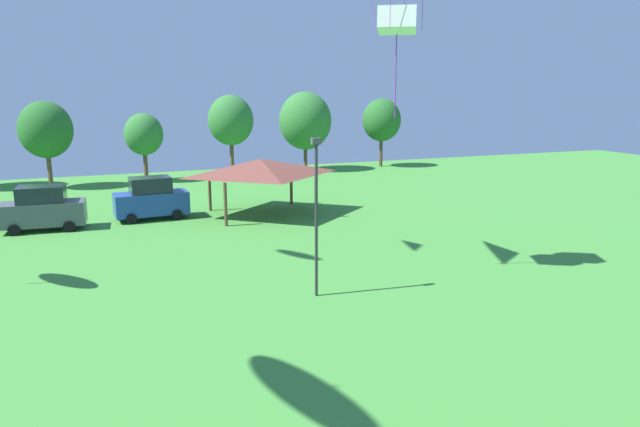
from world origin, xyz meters
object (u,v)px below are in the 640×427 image
object	(u,v)px
treeline_tree_4	(231,120)
treeline_tree_5	(305,121)
park_pavilion	(261,167)
treeline_tree_3	(144,134)
light_post_0	(316,209)
treeline_tree_6	(382,120)
parked_car_second_from_left	(43,209)
parked_car_third_from_left	(151,199)
treeline_tree_2	(46,130)

from	to	relation	value
treeline_tree_4	treeline_tree_5	world-z (taller)	treeline_tree_5
park_pavilion	treeline_tree_3	xyz separation A→B (m)	(-5.64, 16.86, 1.03)
light_post_0	treeline_tree_6	world-z (taller)	treeline_tree_6
treeline_tree_4	treeline_tree_5	distance (m)	8.17
parked_car_second_from_left	treeline_tree_4	xyz separation A→B (m)	(14.74, 16.06, 3.93)
parked_car_third_from_left	park_pavilion	bearing A→B (deg)	-13.74
parked_car_second_from_left	park_pavilion	world-z (taller)	park_pavilion
park_pavilion	treeline_tree_5	xyz separation A→B (m)	(9.90, 18.51, 1.81)
treeline_tree_4	treeline_tree_3	bearing A→B (deg)	177.57
park_pavilion	treeline_tree_2	distance (m)	21.01
treeline_tree_2	treeline_tree_5	world-z (taller)	treeline_tree_5
parked_car_second_from_left	treeline_tree_6	bearing A→B (deg)	33.68
parked_car_third_from_left	treeline_tree_2	xyz separation A→B (m)	(-6.52, 15.05, 3.46)
parked_car_third_from_left	treeline_tree_6	distance (m)	30.50
treeline_tree_3	treeline_tree_6	distance (m)	23.96
treeline_tree_3	treeline_tree_4	bearing A→B (deg)	-2.43
parked_car_third_from_left	treeline_tree_6	world-z (taller)	treeline_tree_6
parked_car_second_from_left	park_pavilion	xyz separation A→B (m)	(12.76, -0.48, 1.83)
treeline_tree_3	park_pavilion	bearing A→B (deg)	-71.51
park_pavilion	treeline_tree_3	world-z (taller)	treeline_tree_3
parked_car_second_from_left	treeline_tree_3	size ratio (longest dim) A/B	0.78
park_pavilion	treeline_tree_3	distance (m)	17.81
park_pavilion	treeline_tree_6	size ratio (longest dim) A/B	1.05
treeline_tree_3	treeline_tree_4	distance (m)	7.69
light_post_0	treeline_tree_5	bearing A→B (deg)	70.32
parked_car_third_from_left	treeline_tree_4	size ratio (longest dim) A/B	0.60
parked_car_second_from_left	treeline_tree_6	distance (m)	35.96
parked_car_third_from_left	treeline_tree_2	world-z (taller)	treeline_tree_2
treeline_tree_6	park_pavilion	bearing A→B (deg)	-134.98
parked_car_third_from_left	light_post_0	distance (m)	17.19
park_pavilion	treeline_tree_3	bearing A→B (deg)	108.49
treeline_tree_4	treeline_tree_5	bearing A→B (deg)	13.94
treeline_tree_6	parked_car_third_from_left	bearing A→B (deg)	-145.62
parked_car_third_from_left	treeline_tree_3	distance (m)	15.97
parked_car_third_from_left	treeline_tree_4	world-z (taller)	treeline_tree_4
park_pavilion	treeline_tree_3	size ratio (longest dim) A/B	1.24
park_pavilion	treeline_tree_2	xyz separation A→B (m)	(-13.24, 16.23, 1.66)
treeline_tree_2	treeline_tree_6	distance (m)	31.58
park_pavilion	treeline_tree_4	xyz separation A→B (m)	(1.97, 16.54, 2.10)
treeline_tree_6	parked_car_second_from_left	bearing A→B (deg)	-150.16
parked_car_third_from_left	treeline_tree_5	size ratio (longest dim) A/B	0.58
treeline_tree_3	treeline_tree_5	world-z (taller)	treeline_tree_5
treeline_tree_4	park_pavilion	bearing A→B (deg)	-96.81
treeline_tree_2	treeline_tree_5	bearing A→B (deg)	5.63
light_post_0	treeline_tree_2	xyz separation A→B (m)	(-11.07, 31.48, 1.27)
light_post_0	treeline_tree_2	size ratio (longest dim) A/B	0.87
parked_car_third_from_left	treeline_tree_4	distance (m)	18.08
treeline_tree_3	light_post_0	bearing A→B (deg)	-83.85
treeline_tree_6	treeline_tree_4	bearing A→B (deg)	-173.89
parked_car_second_from_left	park_pavilion	bearing A→B (deg)	1.70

